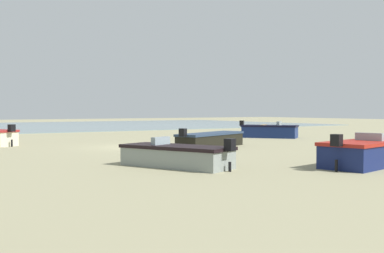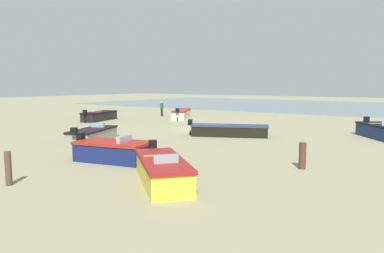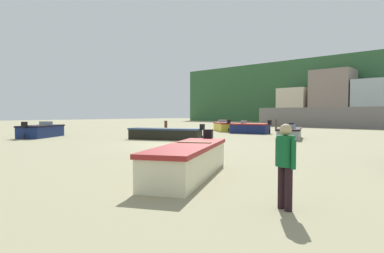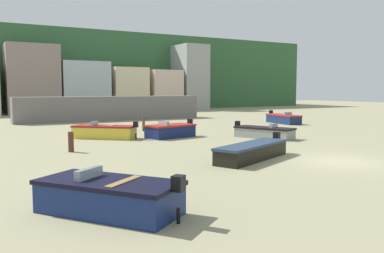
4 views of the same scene
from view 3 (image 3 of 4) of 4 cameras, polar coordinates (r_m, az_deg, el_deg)
name	(u,v)px [view 3 (image 3 of 4)]	position (r m, az deg, el deg)	size (l,w,h in m)	color
ground_plane	(175,145)	(18.79, -3.08, -3.26)	(160.00, 160.00, 0.00)	gray
harbor_pier	(333,117)	(45.56, 23.55, 1.46)	(20.35, 2.40, 2.63)	slate
townhouse_far_left	(295,106)	(65.77, 17.61, 3.49)	(5.48, 5.13, 6.67)	beige
townhouse_left	(333,97)	(63.33, 23.41, 4.77)	(6.85, 5.36, 9.55)	gray
townhouse_centre_left	(378,102)	(61.79, 29.78, 3.74)	(6.79, 6.29, 7.44)	#ABB8BF
boat_black_2	(165,134)	(22.72, -4.72, -1.28)	(5.30, 3.31, 1.11)	black
boat_yellow_3	(224,127)	(34.03, 5.59, -0.01)	(4.25, 3.98, 1.22)	gold
boat_navy_4	(250,128)	(30.21, 10.12, -0.30)	(3.83, 2.44, 1.24)	navy
boat_cream_5	(189,160)	(9.48, -0.50, -5.87)	(3.44, 5.04, 1.23)	beige
boat_navy_6	(41,131)	(27.44, -24.92, -0.73)	(3.80, 4.24, 1.24)	navy
boat_grey_7	(290,133)	(24.42, 16.75, -1.14)	(2.98, 4.44, 1.09)	gray
mooring_post_near_water	(166,126)	(32.52, -4.61, 0.05)	(0.30, 0.30, 1.11)	#4E2D1F
mooring_post_mid_beach	(276,125)	(34.50, 14.52, 0.19)	(0.22, 0.22, 1.20)	#4B3A2D
beach_walker_foreground	(285,159)	(6.36, 16.04, -5.55)	(0.52, 0.45, 1.62)	black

